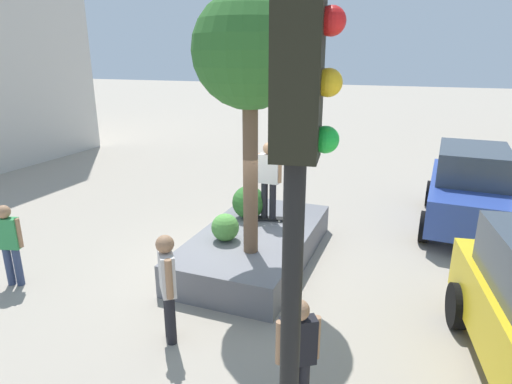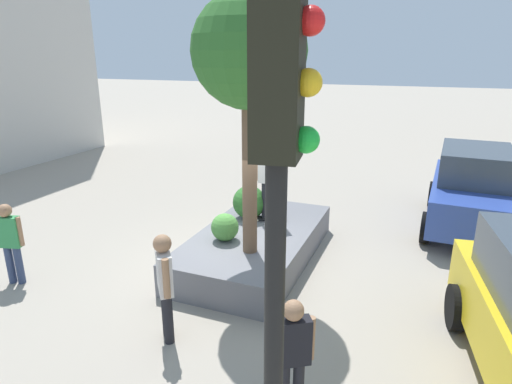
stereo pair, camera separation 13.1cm
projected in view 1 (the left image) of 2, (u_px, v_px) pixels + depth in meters
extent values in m
plane|color=#9E9384|center=(234.00, 268.00, 9.19)|extent=(120.00, 120.00, 0.00)
cube|color=slate|center=(256.00, 245.00, 9.52)|extent=(4.38, 2.29, 0.65)
cylinder|color=brown|center=(250.00, 172.00, 8.00)|extent=(0.28, 0.28, 3.19)
sphere|color=#2D6628|center=(250.00, 51.00, 7.34)|extent=(2.00, 2.00, 2.00)
sphere|color=#4C8C3D|center=(225.00, 227.00, 8.88)|extent=(0.57, 0.57, 0.57)
sphere|color=#2D6628|center=(249.00, 202.00, 10.08)|extent=(0.78, 0.78, 0.78)
cube|color=black|center=(268.00, 218.00, 10.01)|extent=(0.39, 0.83, 0.02)
sphere|color=beige|center=(257.00, 220.00, 9.97)|extent=(0.06, 0.06, 0.06)
sphere|color=beige|center=(258.00, 218.00, 10.13)|extent=(0.06, 0.06, 0.06)
sphere|color=beige|center=(279.00, 221.00, 9.91)|extent=(0.06, 0.06, 0.06)
sphere|color=beige|center=(280.00, 219.00, 10.07)|extent=(0.06, 0.06, 0.06)
cylinder|color=black|center=(273.00, 201.00, 9.84)|extent=(0.15, 0.15, 0.84)
cylinder|color=black|center=(264.00, 200.00, 9.91)|extent=(0.15, 0.15, 0.84)
cube|color=silver|center=(269.00, 169.00, 9.65)|extent=(0.21, 0.48, 0.66)
cylinder|color=#9E7251|center=(279.00, 169.00, 9.56)|extent=(0.10, 0.10, 0.62)
cylinder|color=#9E7251|center=(258.00, 167.00, 9.73)|extent=(0.10, 0.10, 0.62)
sphere|color=#9E7251|center=(269.00, 148.00, 9.51)|extent=(0.27, 0.27, 0.27)
cube|color=#2D479E|center=(468.00, 197.00, 11.14)|extent=(4.54, 2.07, 0.89)
cube|color=#38424C|center=(473.00, 163.00, 11.08)|extent=(2.57, 1.76, 0.80)
cylinder|color=black|center=(424.00, 227.00, 10.39)|extent=(0.77, 0.26, 0.76)
cylinder|color=black|center=(501.00, 202.00, 12.16)|extent=(0.77, 0.26, 0.76)
cylinder|color=black|center=(430.00, 193.00, 12.88)|extent=(0.77, 0.26, 0.76)
cylinder|color=black|center=(457.00, 306.00, 7.12)|extent=(0.77, 0.33, 0.75)
cube|color=black|center=(298.00, 75.00, 2.12)|extent=(0.31, 0.28, 0.85)
sphere|color=red|center=(331.00, 21.00, 2.01)|extent=(0.14, 0.14, 0.14)
sphere|color=gold|center=(328.00, 83.00, 2.10)|extent=(0.14, 0.14, 0.14)
sphere|color=green|center=(325.00, 140.00, 2.18)|extent=(0.14, 0.14, 0.14)
cylinder|color=black|center=(169.00, 312.00, 6.85)|extent=(0.15, 0.15, 0.85)
cylinder|color=black|center=(171.00, 319.00, 6.67)|extent=(0.15, 0.15, 0.85)
cube|color=silver|center=(167.00, 273.00, 6.53)|extent=(0.50, 0.46, 0.66)
cylinder|color=#9E7251|center=(165.00, 264.00, 6.75)|extent=(0.10, 0.10, 0.63)
cylinder|color=#9E7251|center=(169.00, 279.00, 6.30)|extent=(0.10, 0.10, 0.63)
sphere|color=#9E7251|center=(165.00, 244.00, 6.39)|extent=(0.28, 0.28, 0.28)
cylinder|color=navy|center=(9.00, 266.00, 8.42)|extent=(0.14, 0.14, 0.78)
cylinder|color=navy|center=(18.00, 267.00, 8.40)|extent=(0.14, 0.14, 0.78)
cube|color=#338C4C|center=(7.00, 233.00, 8.20)|extent=(0.30, 0.48, 0.61)
cylinder|color=#9E7251|center=(19.00, 233.00, 8.18)|extent=(0.10, 0.10, 0.58)
sphere|color=#9E7251|center=(3.00, 212.00, 8.07)|extent=(0.26, 0.26, 0.26)
cube|color=black|center=(298.00, 341.00, 5.14)|extent=(0.39, 0.47, 0.60)
cylinder|color=#9E7251|center=(316.00, 338.00, 5.18)|extent=(0.09, 0.09, 0.57)
cylinder|color=#9E7251|center=(279.00, 343.00, 5.09)|extent=(0.09, 0.09, 0.57)
sphere|color=#9E7251|center=(299.00, 310.00, 5.01)|extent=(0.25, 0.25, 0.25)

